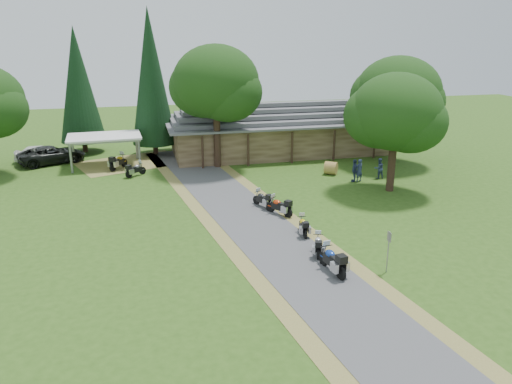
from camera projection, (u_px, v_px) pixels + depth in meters
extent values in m
plane|color=#2D4E16|center=(296.00, 263.00, 25.36)|extent=(120.00, 120.00, 0.00)
plane|color=#4A4A4C|center=(266.00, 235.00, 28.94)|extent=(51.95, 51.95, 0.00)
imported|color=white|center=(41.00, 151.00, 45.04)|extent=(2.62, 5.75, 1.89)
imported|color=black|center=(52.00, 150.00, 44.35)|extent=(4.95, 6.72, 2.37)
imported|color=navy|center=(359.00, 168.00, 39.00)|extent=(0.69, 0.58, 2.09)
imported|color=navy|center=(379.00, 167.00, 39.80)|extent=(0.57, 0.42, 1.94)
imported|color=navy|center=(355.00, 168.00, 38.95)|extent=(0.67, 0.73, 2.09)
cylinder|color=olive|center=(331.00, 168.00, 41.07)|extent=(1.40, 1.42, 1.05)
cone|color=black|center=(151.00, 83.00, 46.00)|extent=(4.13, 4.13, 13.49)
cone|color=black|center=(79.00, 91.00, 47.07)|extent=(4.25, 4.25, 11.85)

